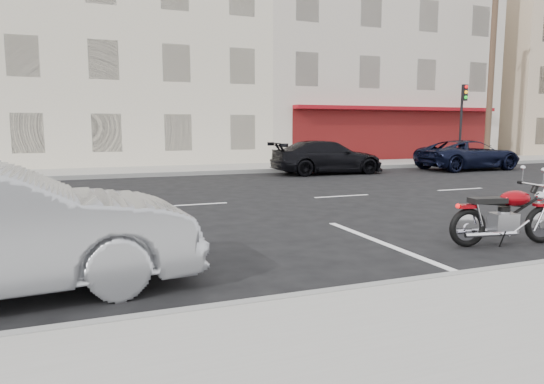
{
  "coord_description": "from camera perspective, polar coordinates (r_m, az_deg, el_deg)",
  "views": [
    {
      "loc": [
        -4.36,
        -11.33,
        1.84
      ],
      "look_at": [
        -1.58,
        -4.09,
        0.8
      ],
      "focal_mm": 32.0,
      "sensor_mm": 36.0,
      "label": 1
    }
  ],
  "objects": [
    {
      "name": "traffic_light",
      "position": [
        26.58,
        21.49,
        8.67
      ],
      "size": [
        0.26,
        0.3,
        3.8
      ],
      "color": "black",
      "rests_on": "sidewalk_far"
    },
    {
      "name": "fire_hydrant",
      "position": [
        25.74,
        18.54,
        4.34
      ],
      "size": [
        0.2,
        0.2,
        0.72
      ],
      "color": "beige",
      "rests_on": "sidewalk_far"
    },
    {
      "name": "bldg_corner",
      "position": [
        31.92,
        8.28,
        15.51
      ],
      "size": [
        14.0,
        12.0,
        12.5
      ],
      "primitive_type": "cube",
      "color": "beige",
      "rests_on": "ground"
    },
    {
      "name": "sidewalk_far",
      "position": [
        20.12,
        -22.76,
        2.02
      ],
      "size": [
        80.0,
        3.4,
        0.15
      ],
      "primitive_type": "cube",
      "color": "gray",
      "rests_on": "ground"
    },
    {
      "name": "bldg_far_east",
      "position": [
        41.22,
        27.2,
        11.92
      ],
      "size": [
        12.0,
        12.0,
        11.0
      ],
      "primitive_type": "cube",
      "color": "tan",
      "rests_on": "ground"
    },
    {
      "name": "curb_near",
      "position": [
        4.72,
        -28.15,
        -15.22
      ],
      "size": [
        80.0,
        0.12,
        0.16
      ],
      "primitive_type": "cube",
      "color": "gray",
      "rests_on": "ground"
    },
    {
      "name": "car_far",
      "position": [
        19.32,
        6.52,
        4.08
      ],
      "size": [
        4.58,
        1.98,
        1.31
      ],
      "primitive_type": "imported",
      "rotation": [
        0.0,
        0.0,
        1.54
      ],
      "color": "black",
      "rests_on": "ground"
    },
    {
      "name": "curb_far",
      "position": [
        18.43,
        -22.9,
        1.56
      ],
      "size": [
        80.0,
        0.12,
        0.16
      ],
      "primitive_type": "cube",
      "color": "gray",
      "rests_on": "ground"
    },
    {
      "name": "motorcycle",
      "position": [
        8.85,
        29.34,
        -2.46
      ],
      "size": [
        1.91,
        0.68,
        0.96
      ],
      "rotation": [
        0.0,
        0.0,
        -0.17
      ],
      "color": "black",
      "rests_on": "ground"
    },
    {
      "name": "suv_far",
      "position": [
        22.71,
        22.11,
        4.06
      ],
      "size": [
        4.66,
        2.24,
        1.28
      ],
      "primitive_type": "imported",
      "rotation": [
        0.0,
        0.0,
        1.59
      ],
      "color": "black",
      "rests_on": "ground"
    },
    {
      "name": "utility_pole",
      "position": [
        28.29,
        24.4,
        12.86
      ],
      "size": [
        1.8,
        0.3,
        9.0
      ],
      "color": "#422D1E",
      "rests_on": "sidewalk_far"
    },
    {
      "name": "ground",
      "position": [
        12.28,
        0.04,
        -0.97
      ],
      "size": [
        120.0,
        120.0,
        0.0
      ],
      "primitive_type": "plane",
      "color": "black",
      "rests_on": "ground"
    },
    {
      "name": "bldg_cream",
      "position": [
        28.01,
        -16.57,
        15.37
      ],
      "size": [
        12.0,
        12.0,
        11.5
      ],
      "primitive_type": "cube",
      "color": "beige",
      "rests_on": "ground"
    }
  ]
}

